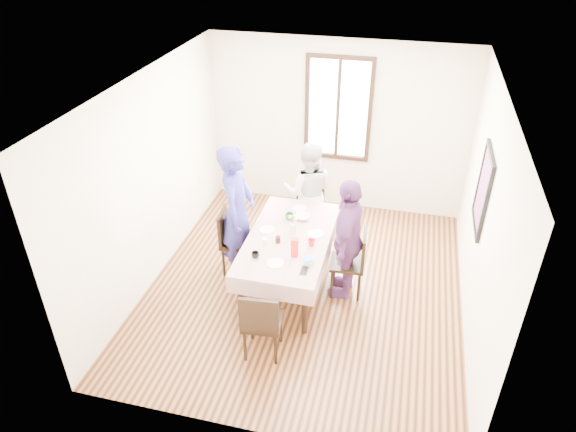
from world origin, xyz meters
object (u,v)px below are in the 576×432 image
object	(u,v)px
dining_table	(289,262)
chair_left	(238,242)
person_far	(308,192)
person_left	(237,212)
chair_right	(347,263)
chair_far	(308,209)
chair_near	(263,320)
person_right	(347,239)

from	to	relation	value
dining_table	chair_left	world-z (taller)	chair_left
dining_table	person_far	bearing A→B (deg)	90.00
person_far	dining_table	bearing A→B (deg)	83.76
person_left	chair_left	bearing A→B (deg)	87.16
chair_right	chair_far	distance (m)	1.37
chair_far	dining_table	bearing A→B (deg)	86.95
person_left	chair_far	bearing A→B (deg)	-37.66
chair_left	chair_right	world-z (taller)	same
chair_near	chair_right	bearing A→B (deg)	54.30
chair_far	chair_near	distance (m)	2.42
chair_right	chair_far	bearing A→B (deg)	28.57
dining_table	person_far	xyz separation A→B (m)	(0.00, 1.19, 0.39)
dining_table	person_right	xyz separation A→B (m)	(0.73, 0.05, 0.44)
dining_table	chair_near	xyz separation A→B (m)	(0.00, -1.21, 0.08)
chair_right	person_right	distance (m)	0.36
dining_table	person_right	distance (m)	0.85
person_left	chair_near	bearing A→B (deg)	-154.97
chair_left	chair_far	distance (m)	1.28
chair_left	person_right	xyz separation A→B (m)	(1.47, -0.11, 0.36)
person_far	chair_far	bearing A→B (deg)	-96.24
person_right	person_far	bearing A→B (deg)	-144.07
chair_far	person_far	xyz separation A→B (m)	(0.00, -0.02, 0.31)
chair_right	person_left	distance (m)	1.55
person_left	person_far	distance (m)	1.26
chair_far	chair_near	xyz separation A→B (m)	(0.00, -2.42, 0.00)
chair_right	person_far	size ratio (longest dim) A/B	0.60
chair_left	person_right	bearing A→B (deg)	79.09
person_left	person_far	world-z (taller)	person_left
chair_left	person_left	world-z (taller)	person_left
person_right	person_left	bearing A→B (deg)	-91.09
chair_far	chair_near	bearing A→B (deg)	86.95
person_left	person_far	bearing A→B (deg)	-38.24
chair_left	chair_right	bearing A→B (deg)	79.15
dining_table	chair_left	distance (m)	0.77
chair_right	person_far	distance (m)	1.39
chair_right	person_far	bearing A→B (deg)	29.07
chair_left	chair_far	bearing A→B (deg)	137.80
chair_left	person_right	world-z (taller)	person_right
dining_table	person_far	size ratio (longest dim) A/B	1.15
chair_left	person_far	size ratio (longest dim) A/B	0.60
person_far	person_right	xyz separation A→B (m)	(0.73, -1.13, 0.05)
dining_table	chair_right	world-z (taller)	chair_right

